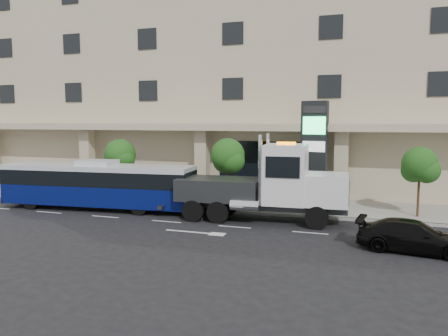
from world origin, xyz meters
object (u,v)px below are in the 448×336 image
(city_bus, at_px, (98,184))
(tow_truck, at_px, (269,186))
(black_sedan, at_px, (414,236))
(signage_pylon, at_px, (314,152))

(city_bus, height_order, tow_truck, tow_truck)
(black_sedan, relative_size, signage_pylon, 0.70)
(city_bus, height_order, black_sedan, city_bus)
(black_sedan, distance_m, signage_pylon, 10.69)
(tow_truck, distance_m, signage_pylon, 5.66)
(tow_truck, distance_m, black_sedan, 8.22)
(tow_truck, height_order, black_sedan, tow_truck)
(black_sedan, bearing_deg, city_bus, 86.25)
(city_bus, height_order, signage_pylon, signage_pylon)
(city_bus, bearing_deg, black_sedan, -16.04)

